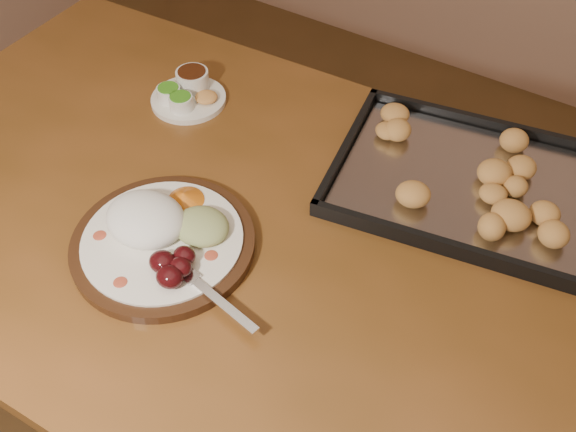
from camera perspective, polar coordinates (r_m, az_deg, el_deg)
The scene contains 4 objects.
dining_table at distance 1.18m, azimuth -3.84°, elevation -3.32°, with size 1.54×0.97×0.75m.
dinner_plate at distance 1.07m, azimuth -11.09°, elevation -1.63°, with size 0.38×0.30×0.07m.
condiment_saucer at distance 1.35m, azimuth -8.91°, elevation 10.76°, with size 0.15×0.15×0.05m.
baking_tray at distance 1.19m, azimuth 15.72°, elevation 3.09°, with size 0.53×0.43×0.05m.
Camera 1 is at (0.29, -0.31, 1.57)m, focal length 40.00 mm.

